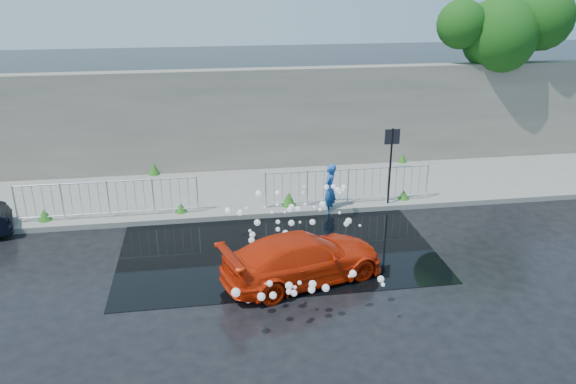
{
  "coord_description": "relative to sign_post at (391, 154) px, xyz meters",
  "views": [
    {
      "loc": [
        -1.21,
        -12.01,
        6.67
      ],
      "look_at": [
        1.01,
        2.35,
        1.0
      ],
      "focal_mm": 35.0,
      "sensor_mm": 36.0,
      "label": 1
    }
  ],
  "objects": [
    {
      "name": "weeds",
      "position": [
        -4.45,
        1.49,
        -1.39
      ],
      "size": [
        12.17,
        3.93,
        0.43
      ],
      "color": "#1B5316",
      "rests_on": "pavement"
    },
    {
      "name": "railing_right",
      "position": [
        -1.2,
        0.25,
        -0.99
      ],
      "size": [
        5.05,
        0.05,
        1.1
      ],
      "color": "silver",
      "rests_on": "pavement"
    },
    {
      "name": "water_spray",
      "position": [
        -3.38,
        -2.79,
        -0.99
      ],
      "size": [
        3.65,
        5.72,
        1.11
      ],
      "color": "white",
      "rests_on": "ground"
    },
    {
      "name": "sign_post",
      "position": [
        0.0,
        0.0,
        0.0
      ],
      "size": [
        0.45,
        0.06,
        2.5
      ],
      "color": "black",
      "rests_on": "ground"
    },
    {
      "name": "person",
      "position": [
        -1.85,
        -0.1,
        -0.96
      ],
      "size": [
        0.61,
        0.67,
        1.53
      ],
      "primitive_type": "imported",
      "rotation": [
        0.0,
        0.0,
        -2.14
      ],
      "color": "#2053A4",
      "rests_on": "ground"
    },
    {
      "name": "red_car",
      "position": [
        -3.3,
        -3.82,
        -1.17
      ],
      "size": [
        4.13,
        2.63,
        1.11
      ],
      "primitive_type": "imported",
      "rotation": [
        0.0,
        0.0,
        1.87
      ],
      "color": "red",
      "rests_on": "ground"
    },
    {
      "name": "ground",
      "position": [
        -4.2,
        -3.1,
        -1.72
      ],
      "size": [
        90.0,
        90.0,
        0.0
      ],
      "primitive_type": "plane",
      "color": "black",
      "rests_on": "ground"
    },
    {
      "name": "retaining_wall",
      "position": [
        -4.2,
        4.1,
        0.18
      ],
      "size": [
        30.0,
        0.6,
        3.5
      ],
      "primitive_type": "cube",
      "color": "#666156",
      "rests_on": "pavement"
    },
    {
      "name": "railing_left",
      "position": [
        -8.2,
        0.25,
        -0.99
      ],
      "size": [
        5.05,
        0.05,
        1.1
      ],
      "color": "silver",
      "rests_on": "pavement"
    },
    {
      "name": "curb",
      "position": [
        -4.2,
        -0.1,
        -1.64
      ],
      "size": [
        30.0,
        0.25,
        0.16
      ],
      "primitive_type": "cube",
      "color": "slate",
      "rests_on": "ground"
    },
    {
      "name": "tree",
      "position": [
        5.61,
        4.31,
        3.1
      ],
      "size": [
        5.06,
        2.73,
        6.38
      ],
      "color": "#332114",
      "rests_on": "ground"
    },
    {
      "name": "puddle",
      "position": [
        -3.7,
        -2.1,
        -1.72
      ],
      "size": [
        8.0,
        5.0,
        0.01
      ],
      "primitive_type": "cube",
      "color": "black",
      "rests_on": "ground"
    },
    {
      "name": "pavement",
      "position": [
        -4.2,
        1.9,
        -1.65
      ],
      "size": [
        30.0,
        4.0,
        0.15
      ],
      "primitive_type": "cube",
      "color": "slate",
      "rests_on": "ground"
    }
  ]
}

